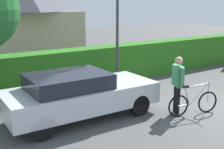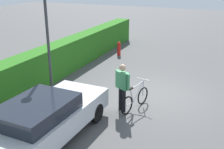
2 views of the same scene
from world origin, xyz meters
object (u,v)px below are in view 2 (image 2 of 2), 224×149
person_rider (122,84)px  street_lamp (47,26)px  bicycle (135,99)px  fire_hydrant (119,48)px  parked_car_near (45,118)px

person_rider → street_lamp: size_ratio=0.39×
bicycle → fire_hydrant: bicycle is taller
parked_car_near → street_lamp: (2.37, 1.48, 2.08)m
fire_hydrant → person_rider: bearing=-156.9°
street_lamp → fire_hydrant: 6.99m
parked_car_near → bicycle: (2.83, -1.68, -0.33)m
parked_car_near → person_rider: size_ratio=2.56×
parked_car_near → person_rider: person_rider is taller
street_lamp → fire_hydrant: bearing=-0.4°
street_lamp → parked_car_near: bearing=-148.0°
parked_car_near → bicycle: bearing=-30.7°
parked_car_near → person_rider: bearing=-27.3°
street_lamp → person_rider: bearing=-86.7°
street_lamp → fire_hydrant: size_ratio=5.33×
bicycle → parked_car_near: bearing=149.3°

